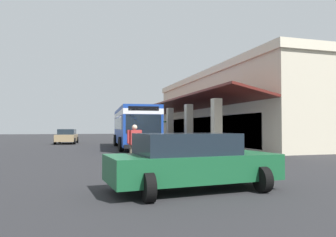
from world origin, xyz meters
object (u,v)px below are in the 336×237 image
object	(u,v)px
parked_sedan_tan	(67,136)
potted_palm	(162,136)
pedestrian	(135,142)
transit_bus	(134,125)
parked_sedan_green	(191,161)

from	to	relation	value
parked_sedan_tan	potted_palm	distance (m)	9.67
parked_sedan_tan	pedestrian	size ratio (longest dim) A/B	2.60
potted_palm	pedestrian	bearing A→B (deg)	-18.83
transit_bus	potted_palm	world-z (taller)	transit_bus
pedestrian	potted_palm	world-z (taller)	potted_palm
parked_sedan_green	parked_sedan_tan	distance (m)	26.32
transit_bus	parked_sedan_green	xyz separation A→B (m)	(17.30, -1.66, -1.10)
pedestrian	parked_sedan_green	bearing A→B (deg)	3.17
parked_sedan_green	potted_palm	bearing A→B (deg)	166.44
parked_sedan_green	potted_palm	distance (m)	25.30
transit_bus	parked_sedan_green	bearing A→B (deg)	-5.48
transit_bus	parked_sedan_tan	bearing A→B (deg)	-148.95
potted_palm	parked_sedan_tan	bearing A→B (deg)	-98.76
potted_palm	transit_bus	bearing A→B (deg)	-30.34
transit_bus	pedestrian	xyz separation A→B (m)	(11.10, -2.00, -0.86)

